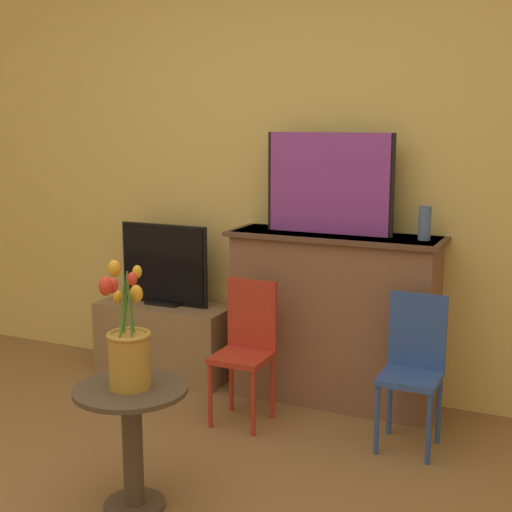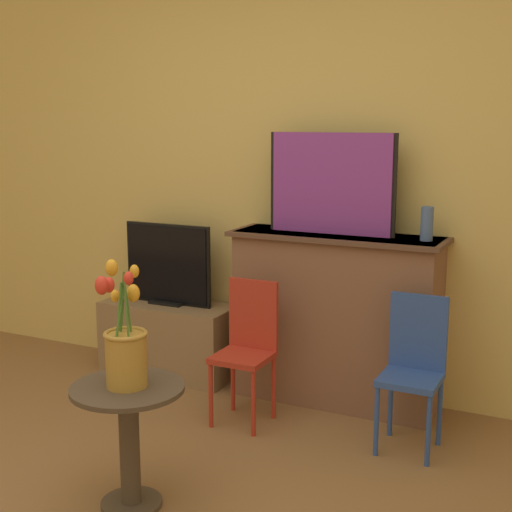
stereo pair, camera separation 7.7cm
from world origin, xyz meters
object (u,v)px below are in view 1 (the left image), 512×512
(painting, at_px, (329,183))
(vase_tulips, at_px, (128,349))
(chair_red, at_px, (246,343))
(tv_monitor, at_px, (164,266))
(chair_blue, at_px, (413,362))

(painting, bearing_deg, vase_tulips, -103.02)
(vase_tulips, bearing_deg, chair_red, 87.55)
(tv_monitor, distance_m, vase_tulips, 1.56)
(tv_monitor, height_order, chair_red, tv_monitor)
(painting, bearing_deg, chair_red, -123.35)
(chair_blue, distance_m, vase_tulips, 1.41)
(painting, height_order, tv_monitor, painting)
(chair_blue, bearing_deg, vase_tulips, -130.47)
(painting, relative_size, vase_tulips, 1.42)
(chair_blue, bearing_deg, chair_red, -175.59)
(chair_red, bearing_deg, tv_monitor, 151.53)
(chair_red, relative_size, vase_tulips, 1.48)
(painting, height_order, vase_tulips, painting)
(tv_monitor, bearing_deg, chair_red, -28.47)
(painting, relative_size, chair_red, 0.96)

